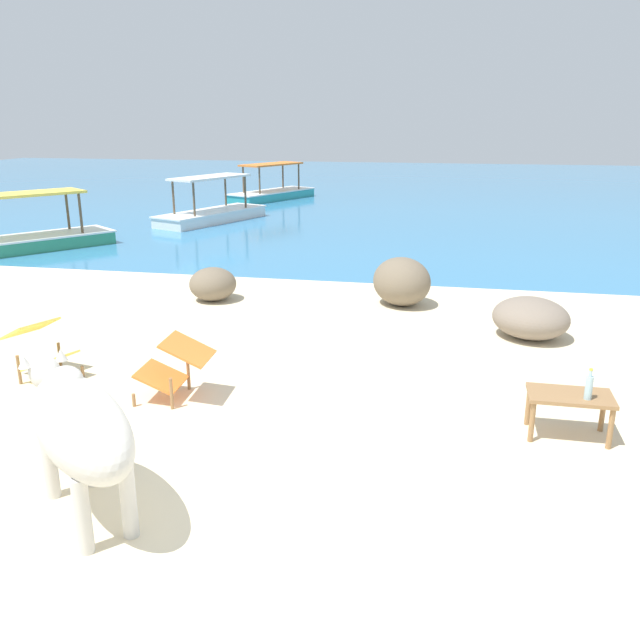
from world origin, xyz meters
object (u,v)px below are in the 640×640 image
(low_bench_table, at_px, (570,401))
(boat_teal, at_px, (272,192))
(cow, at_px, (78,424))
(bottle, at_px, (589,387))
(boat_white, at_px, (211,212))
(deck_chair_near, at_px, (40,346))
(deck_chair_far, at_px, (174,365))
(boat_green, at_px, (29,238))

(low_bench_table, distance_m, boat_teal, 19.13)
(cow, xyz_separation_m, bottle, (3.89, 1.92, -0.19))
(cow, distance_m, boat_white, 14.70)
(deck_chair_near, height_order, deck_chair_far, same)
(deck_chair_near, relative_size, boat_white, 0.24)
(cow, relative_size, boat_teal, 0.45)
(deck_chair_near, bearing_deg, cow, -27.69)
(bottle, relative_size, boat_white, 0.08)
(boat_green, bearing_deg, boat_teal, -158.68)
(low_bench_table, bearing_deg, boat_white, 123.82)
(cow, relative_size, deck_chair_far, 2.15)
(cow, height_order, boat_green, boat_green)
(cow, xyz_separation_m, deck_chair_far, (-0.18, 2.11, -0.35))
(low_bench_table, distance_m, boat_white, 14.45)
(low_bench_table, height_order, boat_green, boat_green)
(bottle, height_order, boat_white, boat_white)
(low_bench_table, height_order, deck_chair_far, deck_chair_far)
(low_bench_table, xyz_separation_m, boat_teal, (-7.63, 17.54, -0.11))
(low_bench_table, height_order, deck_chair_near, deck_chair_near)
(low_bench_table, xyz_separation_m, deck_chair_far, (-3.95, 0.10, 0.03))
(cow, relative_size, bottle, 5.76)
(deck_chair_far, relative_size, boat_white, 0.21)
(deck_chair_near, distance_m, boat_green, 8.44)
(boat_teal, bearing_deg, deck_chair_near, -147.65)
(bottle, height_order, boat_teal, boat_teal)
(deck_chair_near, height_order, boat_green, boat_green)
(boat_white, distance_m, boat_teal, 5.48)
(bottle, relative_size, boat_teal, 0.08)
(deck_chair_near, distance_m, boat_white, 11.94)
(deck_chair_far, bearing_deg, cow, 92.08)
(boat_teal, bearing_deg, low_bench_table, -130.62)
(cow, height_order, bottle, cow)
(bottle, bearing_deg, boat_green, 145.34)
(boat_white, bearing_deg, deck_chair_near, 33.04)
(cow, distance_m, deck_chair_far, 2.15)
(low_bench_table, xyz_separation_m, boat_white, (-7.94, 12.07, -0.11))
(deck_chair_far, bearing_deg, deck_chair_near, -11.18)
(low_bench_table, height_order, boat_teal, boat_teal)
(boat_white, bearing_deg, low_bench_table, 55.44)
(low_bench_table, relative_size, boat_teal, 0.20)
(deck_chair_far, distance_m, boat_green, 9.72)
(boat_green, bearing_deg, low_bench_table, 92.37)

